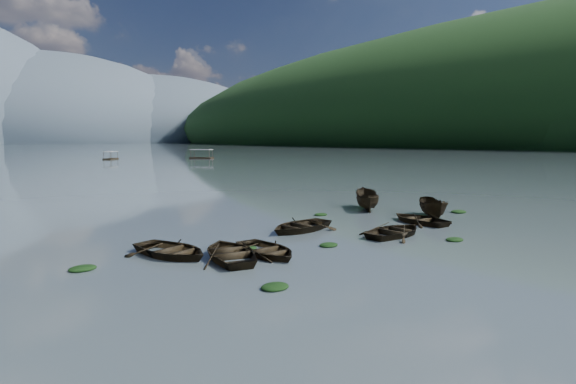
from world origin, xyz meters
TOP-DOWN VIEW (x-y plane):
  - ground_plane at (0.00, 0.00)m, footprint 2400.00×2400.00m
  - right_hill_far at (460.00, 220.00)m, footprint 520.00×1200.00m
  - haze_mtn_c at (140.00, 900.00)m, footprint 520.00×520.00m
  - haze_mtn_d at (320.00, 900.00)m, footprint 520.00×520.00m
  - rowboat_0 at (-6.58, 5.08)m, footprint 3.15×4.31m
  - rowboat_1 at (-8.29, 5.60)m, footprint 4.44×5.34m
  - rowboat_3 at (6.62, 5.85)m, footprint 3.47×4.61m
  - rowboat_4 at (2.06, 4.16)m, footprint 4.76×3.61m
  - rowboat_5 at (9.24, 6.61)m, footprint 3.95×4.29m
  - rowboat_6 at (-10.39, 7.75)m, footprint 4.40×5.30m
  - rowboat_7 at (-1.56, 8.70)m, footprint 5.30×4.22m
  - rowboat_8 at (8.10, 12.12)m, footprint 4.35×4.65m
  - weed_clump_0 at (-9.16, 0.73)m, footprint 1.14×0.93m
  - weed_clump_1 at (-2.91, 4.57)m, footprint 1.08×0.86m
  - weed_clump_2 at (3.61, 1.25)m, footprint 1.09×0.87m
  - weed_clump_3 at (7.27, 5.79)m, footprint 0.88×0.74m
  - weed_clump_4 at (12.54, 6.61)m, footprint 1.33×1.05m
  - weed_clump_5 at (-14.43, 7.79)m, footprint 1.18×0.95m
  - weed_clump_6 at (-6.72, 6.59)m, footprint 0.98×0.81m
  - weed_clump_7 at (3.20, 12.16)m, footprint 1.06×0.85m
  - pontoon_centre at (18.12, 119.30)m, footprint 5.38×5.80m
  - pontoon_right at (41.00, 108.37)m, footprint 6.39×7.02m

SIDE VIEW (x-z plane):
  - ground_plane at x=0.00m, z-range 0.00..0.00m
  - right_hill_far at x=460.00m, z-range -95.00..95.00m
  - haze_mtn_c at x=140.00m, z-range -130.00..130.00m
  - haze_mtn_d at x=320.00m, z-range -110.00..110.00m
  - rowboat_0 at x=-6.58m, z-range -0.44..0.44m
  - rowboat_1 at x=-8.29m, z-range -0.48..0.48m
  - rowboat_3 at x=6.62m, z-range -0.45..0.45m
  - rowboat_4 at x=2.06m, z-range -0.46..0.46m
  - rowboat_5 at x=9.24m, z-range -0.82..0.82m
  - rowboat_6 at x=-10.39m, z-range -0.47..0.47m
  - rowboat_7 at x=-1.56m, z-range -0.49..0.49m
  - rowboat_8 at x=8.10m, z-range -0.90..0.90m
  - weed_clump_0 at x=-9.16m, z-range -0.12..0.12m
  - weed_clump_1 at x=-2.91m, z-range -0.12..0.12m
  - weed_clump_2 at x=3.61m, z-range -0.12..0.12m
  - weed_clump_3 at x=7.27m, z-range -0.10..0.10m
  - weed_clump_4 at x=12.54m, z-range -0.14..0.14m
  - weed_clump_5 at x=-14.43m, z-range -0.12..0.12m
  - weed_clump_6 at x=-6.72m, z-range -0.10..0.10m
  - weed_clump_7 at x=3.20m, z-range -0.12..0.12m
  - pontoon_centre at x=18.12m, z-range -1.07..1.07m
  - pontoon_right at x=41.00m, z-range -1.29..1.29m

